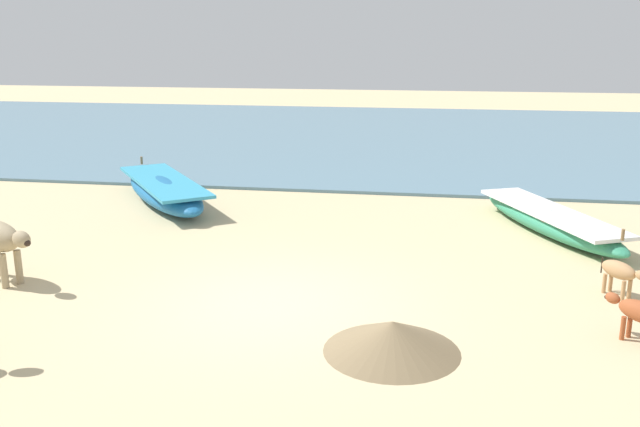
{
  "coord_description": "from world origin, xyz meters",
  "views": [
    {
      "loc": [
        2.21,
        -9.33,
        3.93
      ],
      "look_at": [
        0.16,
        3.14,
        0.6
      ],
      "focal_mm": 38.55,
      "sensor_mm": 36.0,
      "label": 1
    }
  ],
  "objects_px": {
    "calf_near_tan": "(620,272)",
    "calf_far_rust": "(639,313)",
    "fishing_boat_0": "(550,220)",
    "fishing_boat_3": "(164,191)"
  },
  "relations": [
    {
      "from": "calf_near_tan",
      "to": "calf_far_rust",
      "type": "xyz_separation_m",
      "value": [
        -0.18,
        -1.68,
        0.02
      ]
    },
    {
      "from": "calf_far_rust",
      "to": "fishing_boat_0",
      "type": "bearing_deg",
      "value": -37.89
    },
    {
      "from": "calf_near_tan",
      "to": "calf_far_rust",
      "type": "relative_size",
      "value": 1.01
    },
    {
      "from": "fishing_boat_0",
      "to": "fishing_boat_3",
      "type": "xyz_separation_m",
      "value": [
        -8.64,
        1.08,
        0.06
      ]
    },
    {
      "from": "fishing_boat_0",
      "to": "calf_far_rust",
      "type": "xyz_separation_m",
      "value": [
        0.32,
        -5.13,
        0.16
      ]
    },
    {
      "from": "fishing_boat_0",
      "to": "fishing_boat_3",
      "type": "relative_size",
      "value": 1.02
    },
    {
      "from": "fishing_boat_0",
      "to": "calf_far_rust",
      "type": "bearing_deg",
      "value": -20.74
    },
    {
      "from": "fishing_boat_0",
      "to": "calf_near_tan",
      "type": "relative_size",
      "value": 5.96
    },
    {
      "from": "fishing_boat_0",
      "to": "fishing_boat_3",
      "type": "distance_m",
      "value": 8.71
    },
    {
      "from": "calf_near_tan",
      "to": "fishing_boat_3",
      "type": "bearing_deg",
      "value": -151.11
    }
  ]
}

